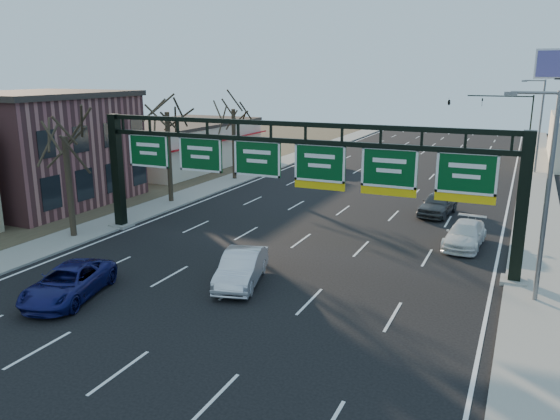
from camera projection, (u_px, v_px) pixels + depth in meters
The scene contains 19 objects.
ground at pixel (213, 304), 23.46m from camera, with size 160.00×160.00×0.00m, color black.
sidewalk_left at pixel (206, 189), 46.22m from camera, with size 3.00×120.00×0.12m, color gray.
sidewalk_right at pixel (538, 222), 35.98m from camera, with size 3.00×120.00×0.12m, color gray.
dirt_strip_left at pixel (95, 178), 51.11m from camera, with size 21.00×120.00×0.06m, color #473D2B.
lane_markings at pixel (351, 204), 41.11m from camera, with size 21.60×120.00×0.01m, color white.
sign_gantry at pixel (291, 169), 29.32m from camera, with size 24.60×1.20×7.20m.
brick_block at pixel (41, 148), 40.75m from camera, with size 10.40×12.40×8.30m.
cream_strip at pixel (180, 144), 57.07m from camera, with size 10.90×18.40×4.70m.
tree_gantry at pixel (63, 119), 31.24m from camera, with size 3.60×3.60×8.48m.
tree_mid at pixel (166, 98), 39.89m from camera, with size 3.60×3.60×9.24m.
tree_far at pixel (233, 97), 48.81m from camera, with size 3.60×3.60×8.86m.
streetlight_near at pixel (545, 187), 22.51m from camera, with size 2.15×0.22×9.00m.
streetlight_far at pixel (539, 121), 52.53m from camera, with size 2.15×0.22×9.00m.
traffic_signal_mast at pixel (479, 106), 68.38m from camera, with size 10.16×0.54×7.00m.
car_blue_suv at pixel (68, 283), 23.96m from camera, with size 2.39×5.17×1.44m, color #131656.
car_silver_sedan at pixel (241, 268), 25.58m from camera, with size 1.67×4.78×1.57m, color silver.
car_white_wagon at pixel (465, 235), 31.14m from camera, with size 1.94×4.76×1.38m, color white.
car_grey_far at pixel (438, 203), 38.02m from camera, with size 1.89×4.71×1.60m, color #3D3F42.
car_silver_distant at pixel (329, 163), 54.83m from camera, with size 1.70×4.88×1.61m, color #B7B6BB.
Camera 1 is at (11.60, -18.61, 9.72)m, focal length 35.00 mm.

